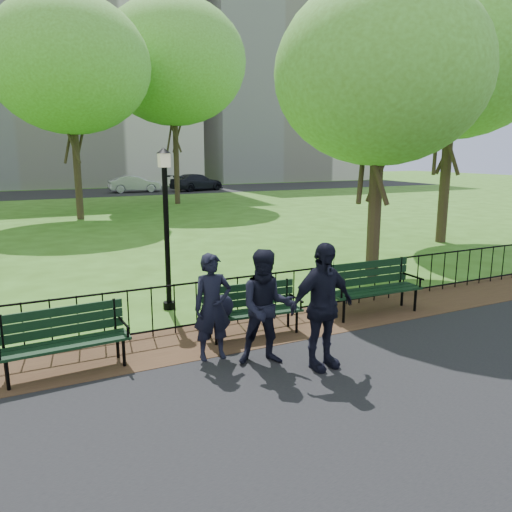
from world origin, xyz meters
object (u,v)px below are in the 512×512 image
tree_mid_e (455,55)px  tree_far_e (173,62)px  lamppost (166,224)px  sedan_dark (197,182)px  person_mid (267,307)px  park_bench_left_a (63,333)px  sedan_silver (135,184)px  person_right (322,306)px  tree_near_e (381,74)px  person_left (213,307)px  tree_far_c (70,65)px  park_bench_right_a (372,282)px  park_bench_main (242,305)px

tree_mid_e → tree_far_e: bearing=104.1°
lamppost → sedan_dark: bearing=69.3°
sedan_dark → person_mid: bearing=143.9°
park_bench_left_a → tree_mid_e: 15.29m
sedan_silver → sedan_dark: size_ratio=0.85×
person_right → tree_near_e: bearing=38.0°
person_left → tree_far_c: bearing=92.8°
sedan_silver → sedan_dark: 5.06m
park_bench_left_a → tree_far_c: size_ratio=0.18×
park_bench_right_a → lamppost: 4.20m
tree_far_e → person_left: bearing=-106.3°
person_mid → lamppost: bearing=117.5°
park_bench_left_a → tree_near_e: tree_near_e is taller
park_bench_left_a → park_bench_right_a: size_ratio=0.92×
park_bench_main → lamppost: bearing=111.2°
park_bench_main → tree_far_c: 18.62m
tree_near_e → park_bench_left_a: bearing=-161.5°
park_bench_right_a → sedan_dark: sedan_dark is taller
lamppost → tree_mid_e: bearing=16.6°
park_bench_left_a → person_right: size_ratio=0.97×
park_bench_main → tree_far_e: bearing=79.2°
person_mid → sedan_dark: (10.79, 33.21, -0.19)m
sedan_silver → park_bench_left_a: bearing=167.7°
park_bench_main → sedan_dark: bearing=75.7°
tree_far_e → person_left: 25.16m
park_bench_right_a → tree_mid_e: (7.40, 5.27, 5.65)m
park_bench_left_a → person_left: 2.17m
sedan_dark → lamppost: bearing=141.2°
park_bench_left_a → lamppost: size_ratio=0.56×
park_bench_right_a → tree_near_e: size_ratio=0.28×
park_bench_main → person_right: person_right is taller
tree_mid_e → sedan_dark: (0.43, 26.71, -5.59)m
tree_mid_e → person_right: bearing=-144.3°
park_bench_main → lamppost: 2.50m
tree_mid_e → person_mid: size_ratio=5.21×
person_mid → sedan_silver: size_ratio=0.43×
person_right → sedan_silver: person_right is taller
sedan_dark → sedan_silver: bearing=66.4°
park_bench_main → tree_near_e: size_ratio=0.24×
tree_far_c → sedan_dark: tree_far_c is taller
park_bench_right_a → person_right: bearing=-141.4°
person_mid → sedan_dark: 34.92m
lamppost → person_right: (1.18, -3.74, -0.80)m
tree_mid_e → tree_far_e: tree_far_e is taller
sedan_dark → tree_near_e: bearing=150.7°
person_mid → person_right: (0.65, -0.49, 0.07)m
lamppost → tree_far_c: (0.25, 15.38, 5.21)m
tree_mid_e → sedan_silver: size_ratio=2.25×
person_left → sedan_silver: (6.40, 33.17, -0.16)m
tree_mid_e → tree_far_e: (-4.28, 17.09, 2.01)m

